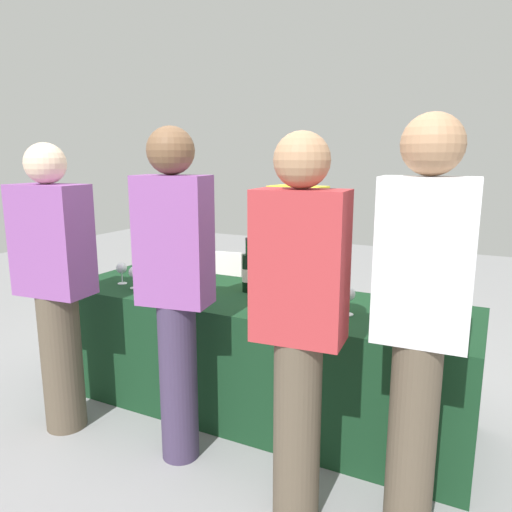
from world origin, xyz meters
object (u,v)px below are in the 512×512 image
at_px(wine_glass_4, 348,295).
at_px(guest_2, 299,318).
at_px(wine_glass_0, 122,269).
at_px(menu_board, 212,290).
at_px(wine_bottle_1, 168,260).
at_px(wine_bottle_4, 248,272).
at_px(wine_glass_1, 134,273).
at_px(guest_3, 421,315).
at_px(wine_bottle_6, 438,295).
at_px(wine_glass_3, 297,290).
at_px(wine_bottle_5, 275,274).
at_px(wine_glass_2, 142,274).
at_px(wine_bottle_2, 187,262).
at_px(server_pouring, 297,258).
at_px(guest_0, 55,281).
at_px(wine_bottle_0, 141,257).
at_px(wine_bottle_3, 194,265).
at_px(guest_1, 175,283).
at_px(ice_bucket, 412,292).

distance_m(wine_glass_4, guest_2, 0.67).
xyz_separation_m(wine_glass_0, menu_board, (-0.08, 1.23, -0.46)).
bearing_deg(wine_glass_0, wine_bottle_1, 63.99).
xyz_separation_m(wine_bottle_1, wine_bottle_4, (0.68, -0.10, 0.01)).
distance_m(wine_glass_1, guest_3, 1.86).
height_order(wine_bottle_6, wine_glass_1, wine_bottle_6).
bearing_deg(wine_glass_3, guest_3, -36.28).
bearing_deg(wine_bottle_5, menu_board, 138.15).
bearing_deg(wine_glass_2, wine_bottle_2, 78.71).
height_order(wine_glass_2, menu_board, wine_glass_2).
xyz_separation_m(wine_bottle_1, server_pouring, (0.77, 0.47, 0.00)).
bearing_deg(wine_glass_3, server_pouring, 112.22).
relative_size(wine_bottle_1, wine_bottle_5, 1.03).
xyz_separation_m(wine_glass_2, guest_0, (-0.21, -0.48, 0.04)).
bearing_deg(guest_2, wine_bottle_2, 137.70).
bearing_deg(wine_glass_3, wine_bottle_5, 134.83).
relative_size(wine_bottle_0, wine_glass_3, 2.30).
distance_m(wine_bottle_3, wine_glass_0, 0.48).
height_order(wine_glass_4, guest_0, guest_0).
distance_m(wine_bottle_3, wine_bottle_5, 0.57).
relative_size(wine_bottle_0, wine_glass_4, 2.16).
bearing_deg(wine_glass_0, wine_glass_2, -18.58).
bearing_deg(wine_glass_2, wine_bottle_0, 130.84).
bearing_deg(wine_glass_0, wine_glass_1, -18.79).
relative_size(wine_bottle_2, guest_3, 0.19).
bearing_deg(wine_bottle_1, wine_bottle_5, -1.30).
bearing_deg(server_pouring, wine_bottle_6, 157.68).
height_order(wine_bottle_3, guest_1, guest_1).
bearing_deg(guest_3, wine_glass_2, 163.93).
height_order(wine_bottle_4, menu_board, wine_bottle_4).
xyz_separation_m(wine_bottle_6, ice_bucket, (-0.14, 0.07, -0.02)).
height_order(ice_bucket, guest_0, guest_0).
xyz_separation_m(wine_bottle_0, wine_bottle_4, (0.93, -0.10, 0.01)).
height_order(wine_glass_0, guest_1, guest_1).
bearing_deg(wine_bottle_6, wine_glass_2, -170.05).
xyz_separation_m(wine_glass_4, ice_bucket, (0.28, 0.24, -0.01)).
distance_m(wine_glass_1, guest_0, 0.52).
distance_m(wine_glass_4, guest_0, 1.60).
relative_size(wine_glass_1, menu_board, 0.19).
bearing_deg(menu_board, wine_bottle_2, -74.19).
bearing_deg(wine_glass_0, wine_bottle_0, 107.95).
distance_m(wine_bottle_4, menu_board, 1.45).
xyz_separation_m(wine_bottle_2, wine_bottle_6, (1.63, -0.08, -0.00)).
distance_m(wine_glass_3, guest_0, 1.34).
height_order(wine_glass_4, server_pouring, server_pouring).
bearing_deg(wine_bottle_4, wine_bottle_5, 27.77).
bearing_deg(wine_glass_2, wine_bottle_6, 9.95).
height_order(wine_bottle_4, guest_0, guest_0).
bearing_deg(menu_board, server_pouring, -31.15).
xyz_separation_m(wine_glass_0, wine_glass_2, (0.24, -0.08, 0.01)).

